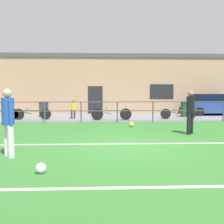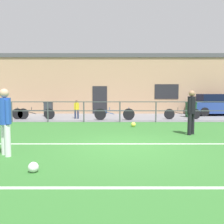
% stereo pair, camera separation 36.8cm
% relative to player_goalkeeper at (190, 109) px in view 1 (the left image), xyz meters
% --- Properties ---
extents(ground, '(60.00, 44.00, 0.04)m').
position_rel_player_goalkeeper_xyz_m(ground, '(-2.68, -2.09, -1.01)').
color(ground, '#33702D').
extents(field_line_touchline, '(36.00, 0.11, 0.00)m').
position_rel_player_goalkeeper_xyz_m(field_line_touchline, '(-2.68, -1.72, -0.99)').
color(field_line_touchline, white).
rests_on(field_line_touchline, ground).
extents(field_line_hash, '(36.00, 0.11, 0.00)m').
position_rel_player_goalkeeper_xyz_m(field_line_hash, '(-2.68, -5.34, -0.99)').
color(field_line_hash, white).
rests_on(field_line_hash, ground).
extents(pavement_strip, '(48.00, 5.00, 0.02)m').
position_rel_player_goalkeeper_xyz_m(pavement_strip, '(-2.68, 6.41, -0.98)').
color(pavement_strip, slate).
rests_on(pavement_strip, ground).
extents(perimeter_fence, '(36.07, 0.07, 1.15)m').
position_rel_player_goalkeeper_xyz_m(perimeter_fence, '(-2.68, 3.91, -0.24)').
color(perimeter_fence, '#474C51').
rests_on(perimeter_fence, ground).
extents(clubhouse_facade, '(28.00, 2.56, 4.54)m').
position_rel_player_goalkeeper_xyz_m(clubhouse_facade, '(-2.68, 10.11, 1.29)').
color(clubhouse_facade, tan).
rests_on(clubhouse_facade, ground).
extents(player_goalkeeper, '(0.36, 0.38, 1.74)m').
position_rel_player_goalkeeper_xyz_m(player_goalkeeper, '(0.00, 0.00, 0.00)').
color(player_goalkeeper, black).
rests_on(player_goalkeeper, ground).
extents(player_striker, '(0.36, 0.39, 1.78)m').
position_rel_player_goalkeeper_xyz_m(player_striker, '(-5.94, -3.15, 0.02)').
color(player_striker, white).
rests_on(player_striker, ground).
extents(soccer_ball_match, '(0.23, 0.23, 0.23)m').
position_rel_player_goalkeeper_xyz_m(soccer_ball_match, '(-2.09, 2.08, -0.87)').
color(soccer_ball_match, '#E5E04C').
rests_on(soccer_ball_match, ground).
extents(soccer_ball_spare, '(0.22, 0.22, 0.22)m').
position_rel_player_goalkeeper_xyz_m(soccer_ball_spare, '(-4.78, -4.51, -0.88)').
color(soccer_ball_spare, white).
rests_on(soccer_ball_spare, ground).
extents(spectator_child, '(0.32, 0.20, 1.15)m').
position_rel_player_goalkeeper_xyz_m(spectator_child, '(-5.32, 5.51, -0.31)').
color(spectator_child, '#232D4C').
rests_on(spectator_child, pavement_strip).
extents(parked_car_red, '(4.23, 1.93, 1.49)m').
position_rel_player_goalkeeper_xyz_m(parked_car_red, '(4.56, 7.82, -0.26)').
color(parked_car_red, '#28428E').
rests_on(parked_car_red, pavement_strip).
extents(bicycle_parked_0, '(2.20, 0.04, 0.73)m').
position_rel_player_goalkeeper_xyz_m(bicycle_parked_0, '(1.13, 5.11, -0.64)').
color(bicycle_parked_0, black).
rests_on(bicycle_parked_0, pavement_strip).
extents(bicycle_parked_1, '(2.24, 0.04, 0.75)m').
position_rel_player_goalkeeper_xyz_m(bicycle_parked_1, '(-7.71, 5.11, -0.62)').
color(bicycle_parked_1, black).
rests_on(bicycle_parked_1, pavement_strip).
extents(bicycle_parked_2, '(2.36, 0.04, 0.78)m').
position_rel_player_goalkeeper_xyz_m(bicycle_parked_2, '(-2.98, 4.71, -0.61)').
color(bicycle_parked_2, black).
rests_on(bicycle_parked_2, pavement_strip).
extents(trash_bin_0, '(0.62, 0.53, 0.98)m').
position_rel_player_goalkeeper_xyz_m(trash_bin_0, '(2.07, 6.39, -0.47)').
color(trash_bin_0, '#194C28').
rests_on(trash_bin_0, pavement_strip).
extents(trash_bin_1, '(0.56, 0.47, 1.00)m').
position_rel_player_goalkeeper_xyz_m(trash_bin_1, '(-7.45, 6.98, -0.46)').
color(trash_bin_1, '#33383D').
rests_on(trash_bin_1, pavement_strip).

